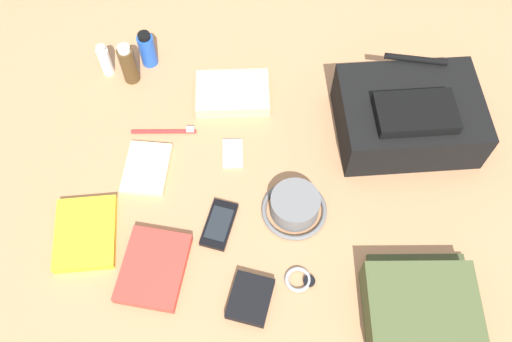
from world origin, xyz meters
TOP-DOWN VIEW (x-y plane):
  - ground_plane at (0.00, 0.00)m, footprint 2.64×2.02m
  - backpack at (0.37, 0.20)m, footprint 0.40×0.33m
  - toiletry_pouch at (0.41, -0.29)m, footprint 0.27×0.27m
  - bucket_hat at (0.11, -0.08)m, footprint 0.16×0.16m
  - toothpaste_tube at (-0.47, 0.28)m, footprint 0.03×0.03m
  - cologne_bottle at (-0.39, 0.27)m, footprint 0.04×0.04m
  - deodorant_spray at (-0.36, 0.33)m, footprint 0.05×0.05m
  - paperback_novel at (-0.38, -0.21)m, footprint 0.18×0.21m
  - travel_guidebook at (-0.20, -0.28)m, footprint 0.15×0.19m
  - cell_phone at (-0.07, -0.14)m, footprint 0.08×0.13m
  - media_player at (-0.07, 0.06)m, footprint 0.07×0.09m
  - wristwatch at (0.14, -0.25)m, footprint 0.07×0.06m
  - toothbrush at (-0.25, 0.10)m, footprint 0.17×0.04m
  - wallet at (0.03, -0.31)m, footprint 0.10×0.12m
  - notepad at (-0.28, -0.02)m, footprint 0.12×0.16m
  - folded_towel at (-0.10, 0.25)m, footprint 0.22×0.17m

SIDE VIEW (x-z plane):
  - ground_plane at x=0.00m, z-range -0.02..0.00m
  - media_player at x=-0.07m, z-range 0.00..0.01m
  - wristwatch at x=0.14m, z-range 0.00..0.01m
  - cell_phone at x=-0.07m, z-range 0.00..0.01m
  - toothbrush at x=-0.25m, z-range 0.00..0.02m
  - notepad at x=-0.28m, z-range 0.00..0.02m
  - paperback_novel at x=-0.38m, z-range 0.00..0.02m
  - travel_guidebook at x=-0.20m, z-range 0.00..0.02m
  - wallet at x=0.03m, z-range 0.00..0.02m
  - folded_towel at x=-0.10m, z-range 0.00..0.04m
  - bucket_hat at x=0.11m, z-range 0.00..0.06m
  - toiletry_pouch at x=0.41m, z-range 0.00..0.08m
  - toothpaste_tube at x=-0.47m, z-range 0.00..0.10m
  - deodorant_spray at x=-0.36m, z-range 0.00..0.11m
  - cologne_bottle at x=-0.39m, z-range 0.00..0.13m
  - backpack at x=0.37m, z-range -0.01..0.15m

